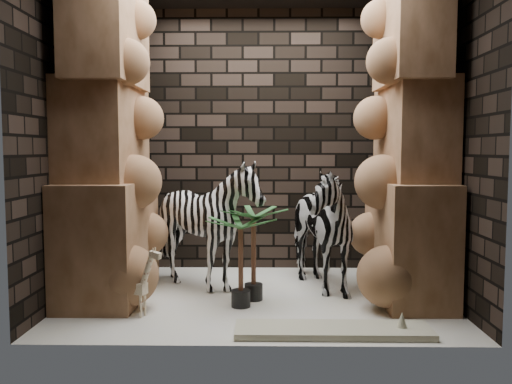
{
  "coord_description": "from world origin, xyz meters",
  "views": [
    {
      "loc": [
        0.07,
        -4.89,
        1.39
      ],
      "look_at": [
        -0.01,
        0.15,
        0.99
      ],
      "focal_mm": 36.96,
      "sensor_mm": 36.0,
      "label": 1
    }
  ],
  "objects_px": {
    "zebra_left": "(209,231)",
    "palm_back": "(241,262)",
    "surfboard": "(333,330)",
    "giraffe_toy": "(135,280)",
    "zebra_right": "(312,218)",
    "palm_front": "(254,253)"
  },
  "relations": [
    {
      "from": "giraffe_toy",
      "to": "zebra_right",
      "type": "bearing_deg",
      "value": 51.58
    },
    {
      "from": "zebra_left",
      "to": "palm_back",
      "type": "height_order",
      "value": "zebra_left"
    },
    {
      "from": "surfboard",
      "to": "palm_back",
      "type": "bearing_deg",
      "value": 137.41
    },
    {
      "from": "zebra_right",
      "to": "surfboard",
      "type": "distance_m",
      "value": 1.49
    },
    {
      "from": "giraffe_toy",
      "to": "surfboard",
      "type": "xyz_separation_m",
      "value": [
        1.61,
        -0.41,
        -0.28
      ]
    },
    {
      "from": "zebra_left",
      "to": "palm_back",
      "type": "distance_m",
      "value": 0.7
    },
    {
      "from": "zebra_left",
      "to": "palm_back",
      "type": "relative_size",
      "value": 1.59
    },
    {
      "from": "zebra_right",
      "to": "palm_back",
      "type": "xyz_separation_m",
      "value": [
        -0.68,
        -0.64,
        -0.31
      ]
    },
    {
      "from": "zebra_left",
      "to": "surfboard",
      "type": "relative_size",
      "value": 0.87
    },
    {
      "from": "zebra_right",
      "to": "palm_front",
      "type": "bearing_deg",
      "value": -162.58
    },
    {
      "from": "zebra_right",
      "to": "zebra_left",
      "type": "relative_size",
      "value": 1.11
    },
    {
      "from": "zebra_left",
      "to": "palm_back",
      "type": "xyz_separation_m",
      "value": [
        0.34,
        -0.58,
        -0.18
      ]
    },
    {
      "from": "surfboard",
      "to": "giraffe_toy",
      "type": "bearing_deg",
      "value": 165.86
    },
    {
      "from": "palm_back",
      "to": "palm_front",
      "type": "bearing_deg",
      "value": 63.68
    },
    {
      "from": "zebra_left",
      "to": "surfboard",
      "type": "distance_m",
      "value": 1.74
    },
    {
      "from": "palm_back",
      "to": "zebra_left",
      "type": "bearing_deg",
      "value": 120.82
    },
    {
      "from": "zebra_right",
      "to": "palm_front",
      "type": "height_order",
      "value": "zebra_right"
    },
    {
      "from": "zebra_left",
      "to": "palm_back",
      "type": "bearing_deg",
      "value": -64.22
    },
    {
      "from": "zebra_left",
      "to": "giraffe_toy",
      "type": "distance_m",
      "value": 1.04
    },
    {
      "from": "giraffe_toy",
      "to": "palm_front",
      "type": "bearing_deg",
      "value": 47.59
    },
    {
      "from": "giraffe_toy",
      "to": "palm_back",
      "type": "relative_size",
      "value": 0.75
    },
    {
      "from": "giraffe_toy",
      "to": "surfboard",
      "type": "relative_size",
      "value": 0.41
    }
  ]
}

